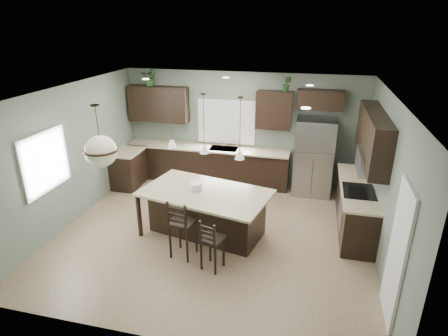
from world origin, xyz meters
TOP-DOWN VIEW (x-y plane):
  - ground at (0.00, 0.00)m, footprint 6.00×6.00m
  - pantry_door at (2.98, -1.55)m, footprint 0.04×0.82m
  - window_back at (-0.40, 2.73)m, footprint 1.35×0.02m
  - window_left at (-2.98, -0.80)m, footprint 0.02×1.10m
  - left_return_cabs at (-2.70, 1.70)m, footprint 0.60×0.90m
  - left_return_countertop at (-2.68, 1.70)m, footprint 0.66×0.96m
  - back_lower_cabs at (-0.85, 2.45)m, footprint 4.20×0.60m
  - back_countertop at (-0.85, 2.43)m, footprint 4.20×0.66m
  - sink_inset at (-0.40, 2.43)m, footprint 0.70×0.45m
  - faucet at (-0.40, 2.40)m, footprint 0.02×0.02m
  - back_upper_left at (-2.15, 2.58)m, footprint 1.55×0.34m
  - back_upper_right at (0.80, 2.58)m, footprint 0.85×0.34m
  - fridge_header at (1.85, 2.58)m, footprint 1.05×0.34m
  - right_lower_cabs at (2.70, 0.87)m, footprint 0.60×2.35m
  - right_countertop at (2.68, 0.87)m, footprint 0.66×2.35m
  - cooktop at (2.68, 0.60)m, footprint 0.58×0.75m
  - wall_oven_front at (2.40, 0.60)m, footprint 0.01×0.72m
  - right_upper_cabs at (2.83, 0.87)m, footprint 0.34×2.35m
  - microwave at (2.78, 0.60)m, footprint 0.40×0.75m
  - refrigerator at (1.81, 2.37)m, footprint 0.90×0.74m
  - kitchen_island at (-0.15, -0.07)m, footprint 2.63×1.84m
  - serving_dish at (-0.35, -0.03)m, footprint 0.24×0.24m
  - bar_stool_center at (-0.34, -0.86)m, footprint 0.49×0.49m
  - bar_stool_right at (0.26, -1.09)m, footprint 0.44×0.44m
  - pendant_left at (-0.84, 0.08)m, footprint 0.17×0.17m
  - pendant_center at (-0.15, -0.07)m, footprint 0.17×0.17m
  - pendant_right at (0.53, -0.22)m, footprint 0.17×0.17m
  - chandelier at (-1.47, -1.30)m, footprint 0.55×0.55m
  - plant_back_left at (-2.32, 2.55)m, footprint 0.41×0.36m
  - plant_back_right at (1.07, 2.55)m, footprint 0.21×0.18m
  - room_shell at (0.00, 0.00)m, footprint 6.00×6.00m

SIDE VIEW (x-z plane):
  - ground at x=0.00m, z-range 0.00..0.00m
  - left_return_cabs at x=-2.70m, z-range 0.00..0.90m
  - back_lower_cabs at x=-0.85m, z-range 0.00..0.90m
  - right_lower_cabs at x=2.70m, z-range 0.00..0.90m
  - wall_oven_front at x=2.40m, z-range 0.15..0.75m
  - kitchen_island at x=-0.15m, z-range 0.00..0.92m
  - bar_stool_right at x=0.26m, z-range 0.00..0.96m
  - bar_stool_center at x=-0.34m, z-range 0.00..1.13m
  - left_return_countertop at x=-2.68m, z-range 0.90..0.94m
  - back_countertop at x=-0.85m, z-range 0.90..0.94m
  - right_countertop at x=2.68m, z-range 0.90..0.94m
  - refrigerator at x=1.81m, z-range 0.00..1.85m
  - sink_inset at x=-0.40m, z-range 0.93..0.94m
  - cooktop at x=2.68m, z-range 0.93..0.95m
  - serving_dish at x=-0.35m, z-range 0.92..1.06m
  - pantry_door at x=2.98m, z-range 0.00..2.04m
  - faucet at x=-0.40m, z-range 0.94..1.22m
  - window_back at x=-0.40m, z-range 1.05..2.05m
  - window_left at x=-2.98m, z-range 1.05..2.05m
  - microwave at x=2.78m, z-range 1.35..1.75m
  - room_shell at x=0.00m, z-range -1.30..4.70m
  - back_upper_left at x=-2.15m, z-range 1.50..2.40m
  - back_upper_right at x=0.80m, z-range 1.50..2.40m
  - right_upper_cabs at x=2.83m, z-range 1.50..2.40m
  - fridge_header at x=1.85m, z-range 2.02..2.48m
  - pendant_left at x=-0.84m, z-range 1.70..2.80m
  - pendant_center at x=-0.15m, z-range 1.70..2.80m
  - pendant_right at x=0.53m, z-range 1.70..2.80m
  - chandelier at x=-1.47m, z-range 1.80..2.80m
  - plant_back_right at x=1.07m, z-range 2.40..2.76m
  - plant_back_left at x=-2.32m, z-range 2.40..2.84m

